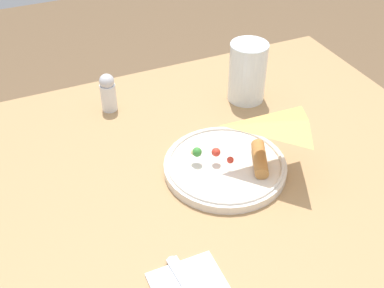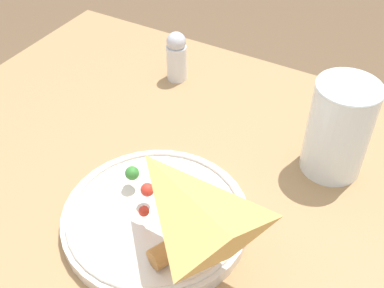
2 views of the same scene
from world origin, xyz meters
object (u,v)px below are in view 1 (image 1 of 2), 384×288
Objects in this scene: plate_pizza at (225,164)px; salt_shaker at (108,92)px; dining_table at (255,250)px; milk_glass at (247,74)px.

plate_pizza is 2.63× the size of salt_shaker.
salt_shaker reaches higher than dining_table.
milk_glass reaches higher than dining_table.
milk_glass is 1.55× the size of salt_shaker.
dining_table is at bearing 155.91° from milk_glass.
dining_table is at bearing -170.34° from plate_pizza.
plate_pizza is at bearing 142.39° from milk_glass.
salt_shaker is (0.08, 0.28, -0.02)m from milk_glass.
milk_glass is 0.29m from salt_shaker.
dining_table is 0.37m from milk_glass.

